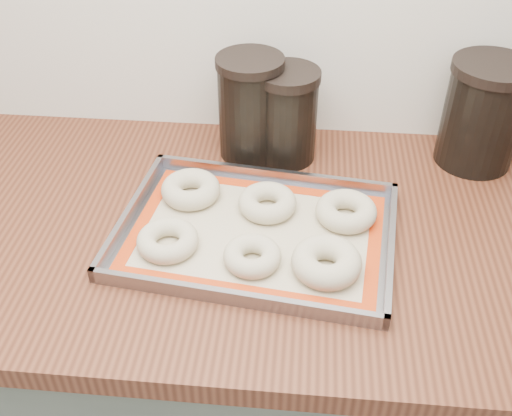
# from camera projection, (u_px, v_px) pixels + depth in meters

# --- Properties ---
(cabinet) EXTENTS (3.00, 0.65, 0.86)m
(cabinet) POSITION_uv_depth(u_px,v_px,m) (357.00, 391.00, 1.33)
(cabinet) COLOR slate
(cabinet) RESTS_ON floor
(countertop) EXTENTS (3.06, 0.68, 0.04)m
(countertop) POSITION_uv_depth(u_px,v_px,m) (384.00, 239.00, 1.04)
(countertop) COLOR brown
(countertop) RESTS_ON cabinet
(baking_tray) EXTENTS (0.50, 0.38, 0.03)m
(baking_tray) POSITION_uv_depth(u_px,v_px,m) (256.00, 232.00, 1.02)
(baking_tray) COLOR gray
(baking_tray) RESTS_ON countertop
(baking_mat) EXTENTS (0.45, 0.34, 0.00)m
(baking_mat) POSITION_uv_depth(u_px,v_px,m) (256.00, 233.00, 1.02)
(baking_mat) COLOR #C6B793
(baking_mat) RESTS_ON baking_tray
(bagel_front_left) EXTENTS (0.10, 0.10, 0.03)m
(bagel_front_left) POSITION_uv_depth(u_px,v_px,m) (168.00, 240.00, 0.98)
(bagel_front_left) COLOR beige
(bagel_front_left) RESTS_ON baking_mat
(bagel_front_mid) EXTENTS (0.11, 0.11, 0.03)m
(bagel_front_mid) POSITION_uv_depth(u_px,v_px,m) (252.00, 256.00, 0.95)
(bagel_front_mid) COLOR beige
(bagel_front_mid) RESTS_ON baking_mat
(bagel_front_right) EXTENTS (0.12, 0.12, 0.04)m
(bagel_front_right) POSITION_uv_depth(u_px,v_px,m) (326.00, 262.00, 0.93)
(bagel_front_right) COLOR beige
(bagel_front_right) RESTS_ON baking_mat
(bagel_back_left) EXTENTS (0.12, 0.12, 0.04)m
(bagel_back_left) POSITION_uv_depth(u_px,v_px,m) (191.00, 189.00, 1.09)
(bagel_back_left) COLOR beige
(bagel_back_left) RESTS_ON baking_mat
(bagel_back_mid) EXTENTS (0.11, 0.11, 0.03)m
(bagel_back_mid) POSITION_uv_depth(u_px,v_px,m) (267.00, 203.00, 1.06)
(bagel_back_mid) COLOR beige
(bagel_back_mid) RESTS_ON baking_mat
(bagel_back_right) EXTENTS (0.11, 0.11, 0.04)m
(bagel_back_right) POSITION_uv_depth(u_px,v_px,m) (346.00, 211.00, 1.04)
(bagel_back_right) COLOR beige
(bagel_back_right) RESTS_ON baking_mat
(canister_left) EXTENTS (0.13, 0.13, 0.21)m
(canister_left) POSITION_uv_depth(u_px,v_px,m) (250.00, 107.00, 1.16)
(canister_left) COLOR black
(canister_left) RESTS_ON countertop
(canister_mid) EXTENTS (0.12, 0.12, 0.19)m
(canister_mid) POSITION_uv_depth(u_px,v_px,m) (287.00, 115.00, 1.15)
(canister_mid) COLOR black
(canister_mid) RESTS_ON countertop
(canister_right) EXTENTS (0.15, 0.15, 0.21)m
(canister_right) POSITION_uv_depth(u_px,v_px,m) (483.00, 114.00, 1.14)
(canister_right) COLOR black
(canister_right) RESTS_ON countertop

